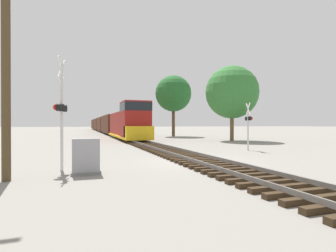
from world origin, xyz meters
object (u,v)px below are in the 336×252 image
Objects in this scene: freight_train at (104,124)px; relay_cabinet at (86,157)px; crossing_signal_near at (61,109)px; utility_pole at (6,30)px; crossing_signal_far at (248,121)px; tree_mid_background at (173,94)px; tree_far_right at (232,92)px.

relay_cabinet is at bearing -95.68° from freight_train.
crossing_signal_near is (-6.46, -54.21, 0.66)m from freight_train.
utility_pole reaches higher than relay_cabinet.
crossing_signal_far is 2.55× the size of relay_cabinet.
tree_mid_background is at bearing 64.14° from relay_cabinet.
tree_mid_background is at bearing 12.02° from crossing_signal_far.
tree_far_right is 13.11m from tree_mid_background.
relay_cabinet is 5.12m from utility_pole.
crossing_signal_near reaches higher than relay_cabinet.
utility_pole reaches higher than crossing_signal_far.
tree_mid_background is at bearing 101.67° from tree_far_right.
utility_pole is at bearing -172.43° from relay_cabinet.
utility_pole is (-2.58, -0.34, 4.41)m from relay_cabinet.
tree_mid_background is (-2.64, 12.78, 1.15)m from tree_far_right.
tree_far_right is (11.12, -39.31, 3.76)m from freight_train.
relay_cabinet is 0.14× the size of tree_mid_background.
crossing_signal_near is 0.48× the size of tree_mid_background.
freight_train is at bearing 81.74° from utility_pole.
crossing_signal_near is at bearing -118.34° from tree_mid_background.
freight_train is 23.45× the size of crossing_signal_far.
crossing_signal_far is at bearing 123.94° from crossing_signal_near.
utility_pole is 33.61m from tree_mid_background.
utility_pole reaches higher than freight_train.
freight_train is 54.60m from crossing_signal_near.
relay_cabinet is 0.16× the size of tree_far_right.
freight_train is 55.66m from relay_cabinet.
tree_mid_background reaches higher than freight_train.
freight_train reaches higher than relay_cabinet.
utility_pole is at bearing -98.26° from freight_train.
utility_pole is at bearing -139.49° from tree_far_right.
utility_pole is 1.02× the size of tree_mid_background.
crossing_signal_near is at bearing 42.77° from utility_pole.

